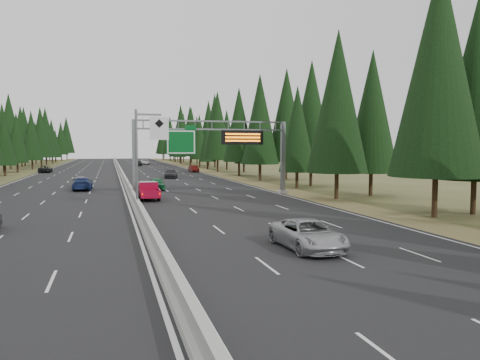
% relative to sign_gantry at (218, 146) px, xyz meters
% --- Properties ---
extents(ground, '(400.00, 400.00, 0.00)m').
position_rel_sign_gantry_xyz_m(ground, '(-8.92, -34.88, -5.27)').
color(ground, '#454821').
rests_on(ground, ground).
extents(road, '(32.00, 260.00, 0.08)m').
position_rel_sign_gantry_xyz_m(road, '(-8.92, 45.12, -5.23)').
color(road, black).
rests_on(road, ground).
extents(shoulder_right, '(3.60, 260.00, 0.06)m').
position_rel_sign_gantry_xyz_m(shoulder_right, '(8.88, 45.12, -5.24)').
color(shoulder_right, olive).
rests_on(shoulder_right, ground).
extents(shoulder_left, '(3.60, 260.00, 0.06)m').
position_rel_sign_gantry_xyz_m(shoulder_left, '(-26.72, 45.12, -5.24)').
color(shoulder_left, '#454821').
rests_on(shoulder_left, ground).
extents(median_barrier, '(0.70, 260.00, 0.85)m').
position_rel_sign_gantry_xyz_m(median_barrier, '(-8.92, 45.12, -4.85)').
color(median_barrier, gray).
rests_on(median_barrier, road).
extents(sign_gantry, '(16.75, 0.98, 7.80)m').
position_rel_sign_gantry_xyz_m(sign_gantry, '(0.00, 0.00, 0.00)').
color(sign_gantry, slate).
rests_on(sign_gantry, road).
extents(hov_sign_pole, '(2.80, 0.50, 8.00)m').
position_rel_sign_gantry_xyz_m(hov_sign_pole, '(-8.33, -9.92, -0.54)').
color(hov_sign_pole, slate).
rests_on(hov_sign_pole, road).
extents(tree_row_right, '(12.31, 243.96, 18.95)m').
position_rel_sign_gantry_xyz_m(tree_row_right, '(13.34, 34.96, 4.28)').
color(tree_row_right, black).
rests_on(tree_row_right, ground).
extents(silver_minivan, '(2.58, 5.26, 1.44)m').
position_rel_sign_gantry_xyz_m(silver_minivan, '(-1.68, -26.88, -4.47)').
color(silver_minivan, '#A2A1A6').
rests_on(silver_minivan, road).
extents(red_pickup, '(1.83, 5.12, 1.67)m').
position_rel_sign_gantry_xyz_m(red_pickup, '(-7.42, -2.08, -4.27)').
color(red_pickup, black).
rests_on(red_pickup, road).
extents(car_ahead_green, '(1.72, 4.22, 1.43)m').
position_rel_sign_gantry_xyz_m(car_ahead_green, '(-5.67, 7.94, -4.47)').
color(car_ahead_green, '#166033').
rests_on(car_ahead_green, road).
extents(car_ahead_dkred, '(1.65, 4.24, 1.37)m').
position_rel_sign_gantry_xyz_m(car_ahead_dkred, '(5.58, 46.79, -4.50)').
color(car_ahead_dkred, '#5A100C').
rests_on(car_ahead_dkred, road).
extents(car_ahead_dkgrey, '(2.48, 5.19, 1.46)m').
position_rel_sign_gantry_xyz_m(car_ahead_dkgrey, '(-1.37, 28.98, -4.46)').
color(car_ahead_dkgrey, black).
rests_on(car_ahead_dkgrey, road).
extents(car_ahead_white, '(2.56, 5.44, 1.50)m').
position_rel_sign_gantry_xyz_m(car_ahead_white, '(-0.85, 93.92, -4.44)').
color(car_ahead_white, silver).
rests_on(car_ahead_white, road).
extents(car_ahead_far, '(2.18, 4.94, 1.65)m').
position_rel_sign_gantry_xyz_m(car_ahead_far, '(-3.42, 82.93, -4.36)').
color(car_ahead_far, '#232326').
rests_on(car_ahead_far, road).
extents(car_onc_blue, '(2.19, 5.26, 1.52)m').
position_rel_sign_gantry_xyz_m(car_onc_blue, '(-14.10, 9.85, -4.43)').
color(car_onc_blue, navy).
rests_on(car_onc_blue, road).
extents(car_onc_white, '(1.60, 3.97, 1.35)m').
position_rel_sign_gantry_xyz_m(car_onc_white, '(-14.66, 16.00, -4.51)').
color(car_onc_white, '#B1B1B1').
rests_on(car_onc_white, road).
extents(car_onc_far, '(2.38, 4.98, 1.37)m').
position_rel_sign_gantry_xyz_m(car_onc_far, '(-23.42, 52.78, -4.50)').
color(car_onc_far, black).
rests_on(car_onc_far, road).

